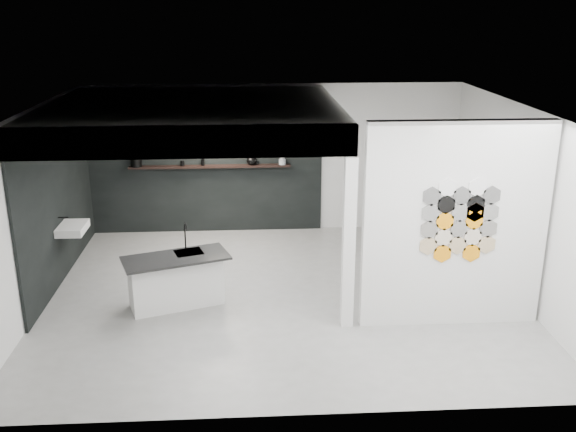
% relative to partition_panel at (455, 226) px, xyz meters
% --- Properties ---
extents(floor, '(7.00, 6.00, 0.01)m').
position_rel_partition_panel_xyz_m(floor, '(-2.23, 1.00, -1.40)').
color(floor, gray).
extents(partition_panel, '(2.45, 0.15, 2.80)m').
position_rel_partition_panel_xyz_m(partition_panel, '(0.00, 0.00, 0.00)').
color(partition_panel, silver).
rests_on(partition_panel, floor).
extents(bay_clad_back, '(4.40, 0.04, 2.35)m').
position_rel_partition_panel_xyz_m(bay_clad_back, '(-3.52, 3.97, -0.22)').
color(bay_clad_back, black).
rests_on(bay_clad_back, floor).
extents(bay_clad_left, '(0.04, 4.00, 2.35)m').
position_rel_partition_panel_xyz_m(bay_clad_left, '(-5.70, 2.00, -0.22)').
color(bay_clad_left, black).
rests_on(bay_clad_left, floor).
extents(bulkhead, '(4.40, 4.00, 0.40)m').
position_rel_partition_panel_xyz_m(bulkhead, '(-3.52, 2.00, 1.15)').
color(bulkhead, silver).
rests_on(bulkhead, corner_column).
extents(corner_column, '(0.16, 0.16, 2.35)m').
position_rel_partition_panel_xyz_m(corner_column, '(-1.41, 0.00, -0.22)').
color(corner_column, silver).
rests_on(corner_column, floor).
extents(fascia_beam, '(4.40, 0.16, 0.40)m').
position_rel_partition_panel_xyz_m(fascia_beam, '(-3.52, 0.08, 1.15)').
color(fascia_beam, silver).
rests_on(fascia_beam, corner_column).
extents(wall_basin, '(0.40, 0.60, 0.12)m').
position_rel_partition_panel_xyz_m(wall_basin, '(-5.46, 1.80, -0.55)').
color(wall_basin, silver).
rests_on(wall_basin, bay_clad_left).
extents(display_shelf, '(3.00, 0.15, 0.04)m').
position_rel_partition_panel_xyz_m(display_shelf, '(-3.43, 3.87, -0.10)').
color(display_shelf, black).
rests_on(display_shelf, bay_clad_back).
extents(kitchen_island, '(1.61, 1.10, 1.19)m').
position_rel_partition_panel_xyz_m(kitchen_island, '(-3.77, 0.74, -1.00)').
color(kitchen_island, silver).
rests_on(kitchen_island, floor).
extents(stockpot, '(0.24, 0.24, 0.16)m').
position_rel_partition_panel_xyz_m(stockpot, '(-4.78, 3.87, 0.00)').
color(stockpot, black).
rests_on(stockpot, display_shelf).
extents(kettle, '(0.22, 0.22, 0.17)m').
position_rel_partition_panel_xyz_m(kettle, '(-2.65, 3.87, 0.00)').
color(kettle, black).
rests_on(kettle, display_shelf).
extents(glass_bowl, '(0.14, 0.14, 0.10)m').
position_rel_partition_panel_xyz_m(glass_bowl, '(-2.08, 3.87, -0.03)').
color(glass_bowl, gray).
rests_on(glass_bowl, display_shelf).
extents(glass_vase, '(0.10, 0.10, 0.13)m').
position_rel_partition_panel_xyz_m(glass_vase, '(-2.08, 3.87, -0.02)').
color(glass_vase, gray).
rests_on(glass_vase, display_shelf).
extents(bottle_dark, '(0.06, 0.06, 0.15)m').
position_rel_partition_panel_xyz_m(bottle_dark, '(-3.55, 3.87, -0.00)').
color(bottle_dark, black).
rests_on(bottle_dark, display_shelf).
extents(utensil_cup, '(0.08, 0.08, 0.09)m').
position_rel_partition_panel_xyz_m(utensil_cup, '(-3.93, 3.87, -0.04)').
color(utensil_cup, black).
rests_on(utensil_cup, display_shelf).
extents(hex_tile_cluster, '(1.04, 0.02, 1.16)m').
position_rel_partition_panel_xyz_m(hex_tile_cluster, '(0.03, -0.09, 0.10)').
color(hex_tile_cluster, tan).
rests_on(hex_tile_cluster, partition_panel).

